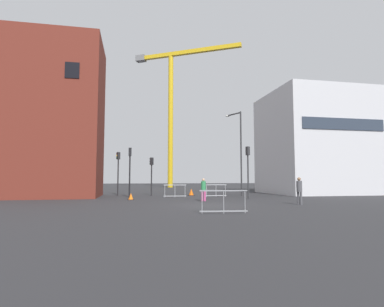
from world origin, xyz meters
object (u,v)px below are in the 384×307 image
object	(u,v)px
streetlamp_tall	(239,146)
traffic_light_crosswalk	(130,164)
construction_crane	(174,95)
pedestrian_walking	(203,188)
pedestrian_waiting	(299,189)
traffic_light_island	(118,166)
traffic_cone_on_verge	(191,192)
traffic_cone_orange	(131,197)
traffic_light_verge	(152,170)
traffic_light_near	(248,164)

from	to	relation	value
streetlamp_tall	traffic_light_crosswalk	distance (m)	10.23
streetlamp_tall	traffic_light_crosswalk	bearing A→B (deg)	-176.12
construction_crane	pedestrian_walking	world-z (taller)	construction_crane
pedestrian_walking	pedestrian_waiting	world-z (taller)	pedestrian_waiting
traffic_light_island	traffic_cone_on_verge	distance (m)	7.40
streetlamp_tall	traffic_light_crosswalk	world-z (taller)	streetlamp_tall
traffic_cone_on_verge	traffic_cone_orange	world-z (taller)	traffic_cone_on_verge
construction_crane	traffic_light_verge	xyz separation A→B (m)	(-5.36, -25.08, -14.20)
pedestrian_walking	construction_crane	bearing A→B (deg)	86.29
traffic_light_near	pedestrian_waiting	bearing A→B (deg)	-80.44
pedestrian_walking	traffic_cone_on_verge	world-z (taller)	pedestrian_walking
traffic_light_island	traffic_light_verge	world-z (taller)	traffic_light_island
traffic_light_verge	pedestrian_walking	bearing A→B (deg)	-67.12
pedestrian_walking	traffic_cone_orange	size ratio (longest dim) A/B	3.20
traffic_light_verge	traffic_cone_on_verge	xyz separation A→B (m)	(3.75, -0.39, -2.13)
traffic_light_island	pedestrian_waiting	size ratio (longest dim) A/B	2.45
traffic_light_near	pedestrian_waiting	distance (m)	6.34
traffic_light_crosswalk	traffic_light_verge	world-z (taller)	traffic_light_crosswalk
traffic_light_crosswalk	traffic_light_near	xyz separation A→B (m)	(9.39, -3.14, -0.02)
construction_crane	traffic_light_island	xyz separation A→B (m)	(-8.47, -24.18, -13.86)
traffic_light_near	traffic_light_island	xyz separation A→B (m)	(-10.51, 6.60, -0.04)
pedestrian_walking	traffic_light_island	bearing A→B (deg)	126.54
traffic_light_near	traffic_light_island	bearing A→B (deg)	147.88
streetlamp_tall	traffic_light_near	distance (m)	4.30
traffic_cone_on_verge	traffic_cone_orange	xyz separation A→B (m)	(-5.61, -4.89, -0.07)
construction_crane	traffic_light_near	distance (m)	33.80
traffic_light_crosswalk	traffic_cone_orange	bearing A→B (deg)	-87.21
traffic_light_island	traffic_cone_orange	world-z (taller)	traffic_light_island
traffic_light_crosswalk	pedestrian_walking	distance (m)	7.55
construction_crane	traffic_cone_orange	bearing A→B (deg)	-103.38
traffic_cone_orange	traffic_cone_on_verge	bearing A→B (deg)	41.06
pedestrian_walking	pedestrian_waiting	distance (m)	6.54
streetlamp_tall	traffic_light_verge	size ratio (longest dim) A/B	2.21
construction_crane	traffic_light_verge	bearing A→B (deg)	-102.07
construction_crane	pedestrian_walking	size ratio (longest dim) A/B	15.35
construction_crane	pedestrian_walking	xyz separation A→B (m)	(-2.12, -32.75, -15.69)
streetlamp_tall	pedestrian_walking	size ratio (longest dim) A/B	4.88
traffic_light_island	pedestrian_walking	distance (m)	10.82
pedestrian_waiting	traffic_cone_orange	world-z (taller)	pedestrian_waiting
pedestrian_walking	traffic_cone_on_verge	bearing A→B (deg)	85.99
streetlamp_tall	construction_crane	bearing A→B (deg)	95.69
traffic_light_near	streetlamp_tall	bearing A→B (deg)	80.36
traffic_light_crosswalk	traffic_cone_on_verge	distance (m)	6.64
streetlamp_tall	traffic_cone_orange	size ratio (longest dim) A/B	15.61
traffic_light_near	traffic_cone_orange	bearing A→B (deg)	177.38
pedestrian_walking	pedestrian_waiting	bearing A→B (deg)	-37.87
construction_crane	pedestrian_waiting	distance (m)	40.07
traffic_light_verge	pedestrian_walking	xyz separation A→B (m)	(3.24, -7.67, -1.49)
traffic_light_crosswalk	traffic_cone_on_verge	xyz separation A→B (m)	(5.74, 2.17, -2.52)
traffic_light_crosswalk	traffic_light_island	world-z (taller)	traffic_light_crosswalk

